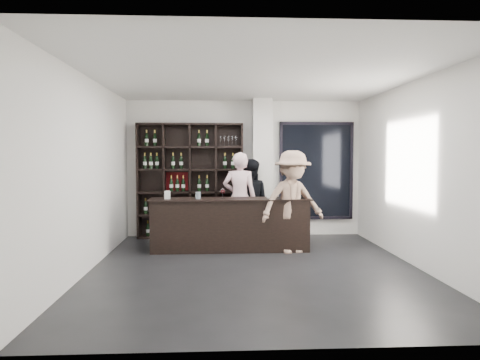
{
  "coord_description": "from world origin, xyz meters",
  "views": [
    {
      "loc": [
        -0.56,
        -6.44,
        1.73
      ],
      "look_at": [
        -0.18,
        1.1,
        1.3
      ],
      "focal_mm": 32.0,
      "sensor_mm": 36.0,
      "label": 1
    }
  ],
  "objects": [
    {
      "name": "glass_panel",
      "position": [
        1.55,
        2.69,
        1.4
      ],
      "size": [
        1.6,
        0.08,
        2.1
      ],
      "color": "black",
      "rests_on": "floor"
    },
    {
      "name": "tasting_counter",
      "position": [
        -0.35,
        1.26,
        0.48
      ],
      "size": [
        2.91,
        0.61,
        0.95
      ],
      "rotation": [
        0.0,
        0.0,
        0.01
      ],
      "color": "black",
      "rests_on": "floor"
    },
    {
      "name": "taster_pink",
      "position": [
        -0.15,
        1.85,
        0.9
      ],
      "size": [
        0.7,
        0.5,
        1.79
      ],
      "primitive_type": "imported",
      "rotation": [
        0.0,
        0.0,
        3.03
      ],
      "color": "#FFCFD5",
      "rests_on": "floor"
    },
    {
      "name": "wine_shelf",
      "position": [
        -1.15,
        2.57,
        1.2
      ],
      "size": [
        2.2,
        0.35,
        2.4
      ],
      "primitive_type": null,
      "color": "black",
      "rests_on": "floor"
    },
    {
      "name": "customer",
      "position": [
        0.75,
        1.05,
        0.91
      ],
      "size": [
        1.31,
        0.97,
        1.82
      ],
      "primitive_type": "imported",
      "rotation": [
        0.0,
        0.0,
        0.28
      ],
      "color": "tan",
      "rests_on": "floor"
    },
    {
      "name": "spit_cup",
      "position": [
        -0.93,
        1.21,
        1.02
      ],
      "size": [
        0.11,
        0.11,
        0.12
      ],
      "primitive_type": "cylinder",
      "rotation": [
        0.0,
        0.0,
        -0.18
      ],
      "color": "silver",
      "rests_on": "tasting_counter"
    },
    {
      "name": "napkin_stack",
      "position": [
        0.4,
        1.28,
        0.97
      ],
      "size": [
        0.15,
        0.15,
        0.02
      ],
      "primitive_type": "cube",
      "rotation": [
        0.0,
        0.0,
        0.09
      ],
      "color": "white",
      "rests_on": "tasting_counter"
    },
    {
      "name": "structural_column",
      "position": [
        0.35,
        2.47,
        1.45
      ],
      "size": [
        0.4,
        0.4,
        2.9
      ],
      "primitive_type": "cube",
      "color": "silver",
      "rests_on": "floor"
    },
    {
      "name": "taster_black",
      "position": [
        0.06,
        2.14,
        0.83
      ],
      "size": [
        0.89,
        0.75,
        1.66
      ],
      "primitive_type": "imported",
      "rotation": [
        0.0,
        0.0,
        2.98
      ],
      "color": "black",
      "rests_on": "floor"
    },
    {
      "name": "card_stand",
      "position": [
        -1.47,
        1.21,
        1.03
      ],
      "size": [
        0.1,
        0.05,
        0.15
      ],
      "primitive_type": "cube",
      "rotation": [
        0.0,
        0.0,
        -0.05
      ],
      "color": "white",
      "rests_on": "tasting_counter"
    },
    {
      "name": "floor",
      "position": [
        0.0,
        0.0,
        -0.01
      ],
      "size": [
        5.0,
        5.5,
        0.01
      ],
      "primitive_type": "cube",
      "color": "black",
      "rests_on": "ground"
    },
    {
      "name": "wine_glass",
      "position": [
        -0.48,
        1.28,
        1.06
      ],
      "size": [
        0.11,
        0.11,
        0.21
      ],
      "primitive_type": null,
      "rotation": [
        0.0,
        0.0,
        0.36
      ],
      "color": "white",
      "rests_on": "tasting_counter"
    }
  ]
}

